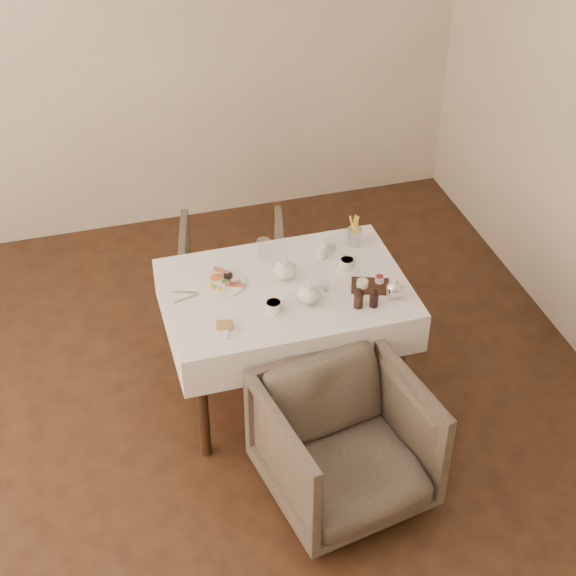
% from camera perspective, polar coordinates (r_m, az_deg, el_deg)
% --- Properties ---
extents(table, '(1.28, 0.88, 0.75)m').
position_cam_1_polar(table, '(4.72, -0.15, -1.04)').
color(table, black).
rests_on(table, ground).
extents(armchair_near, '(0.87, 0.88, 0.69)m').
position_cam_1_polar(armchair_near, '(4.39, 3.71, -10.01)').
color(armchair_near, '#483E35').
rests_on(armchair_near, ground).
extents(armchair_far, '(0.77, 0.78, 0.60)m').
position_cam_1_polar(armchair_far, '(5.54, -3.56, 1.11)').
color(armchair_far, '#483E35').
rests_on(armchair_far, ground).
extents(breakfast_plate, '(0.27, 0.27, 0.03)m').
position_cam_1_polar(breakfast_plate, '(4.68, -4.41, 0.40)').
color(breakfast_plate, white).
rests_on(breakfast_plate, table).
extents(side_plate, '(0.18, 0.16, 0.02)m').
position_cam_1_polar(side_plate, '(4.38, -4.27, -2.64)').
color(side_plate, white).
rests_on(side_plate, table).
extents(teapot_centre, '(0.19, 0.16, 0.13)m').
position_cam_1_polar(teapot_centre, '(4.66, -0.25, 1.27)').
color(teapot_centre, white).
rests_on(teapot_centre, table).
extents(teapot_front, '(0.20, 0.18, 0.14)m').
position_cam_1_polar(teapot_front, '(4.50, 1.35, -0.26)').
color(teapot_front, white).
rests_on(teapot_front, table).
extents(creamer, '(0.08, 0.08, 0.07)m').
position_cam_1_polar(creamer, '(4.84, 2.15, 2.37)').
color(creamer, white).
rests_on(creamer, table).
extents(teacup_near, '(0.13, 0.13, 0.06)m').
position_cam_1_polar(teacup_near, '(4.46, -0.94, -1.27)').
color(teacup_near, white).
rests_on(teacup_near, table).
extents(teacup_far, '(0.12, 0.12, 0.06)m').
position_cam_1_polar(teacup_far, '(4.77, 3.83, 1.54)').
color(teacup_far, white).
rests_on(teacup_far, table).
extents(glass_left, '(0.08, 0.08, 0.10)m').
position_cam_1_polar(glass_left, '(4.84, -1.58, 2.59)').
color(glass_left, silver).
rests_on(glass_left, table).
extents(glass_mid, '(0.07, 0.07, 0.09)m').
position_cam_1_polar(glass_mid, '(4.60, 2.32, 0.33)').
color(glass_mid, silver).
rests_on(glass_mid, table).
extents(glass_right, '(0.09, 0.09, 0.10)m').
position_cam_1_polar(glass_right, '(4.90, 2.73, 3.02)').
color(glass_right, silver).
rests_on(glass_right, table).
extents(condiment_board, '(0.23, 0.19, 0.05)m').
position_cam_1_polar(condiment_board, '(4.65, 5.31, 0.21)').
color(condiment_board, black).
rests_on(condiment_board, table).
extents(pepper_mill_left, '(0.07, 0.07, 0.11)m').
position_cam_1_polar(pepper_mill_left, '(4.49, 4.59, -0.64)').
color(pepper_mill_left, black).
rests_on(pepper_mill_left, table).
extents(pepper_mill_right, '(0.06, 0.06, 0.11)m').
position_cam_1_polar(pepper_mill_right, '(4.50, 5.59, -0.61)').
color(pepper_mill_right, black).
rests_on(pepper_mill_right, table).
extents(silver_pot, '(0.13, 0.11, 0.12)m').
position_cam_1_polar(silver_pot, '(4.57, 6.87, -0.03)').
color(silver_pot, white).
rests_on(silver_pot, table).
extents(fries_cup, '(0.08, 0.08, 0.18)m').
position_cam_1_polar(fries_cup, '(4.94, 4.33, 3.60)').
color(fries_cup, silver).
rests_on(fries_cup, table).
extents(cutlery_fork, '(0.19, 0.08, 0.00)m').
position_cam_1_polar(cutlery_fork, '(4.63, -6.27, -0.30)').
color(cutlery_fork, silver).
rests_on(cutlery_fork, table).
extents(cutlery_knife, '(0.20, 0.07, 0.00)m').
position_cam_1_polar(cutlery_knife, '(4.60, -6.25, -0.57)').
color(cutlery_knife, silver).
rests_on(cutlery_knife, table).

